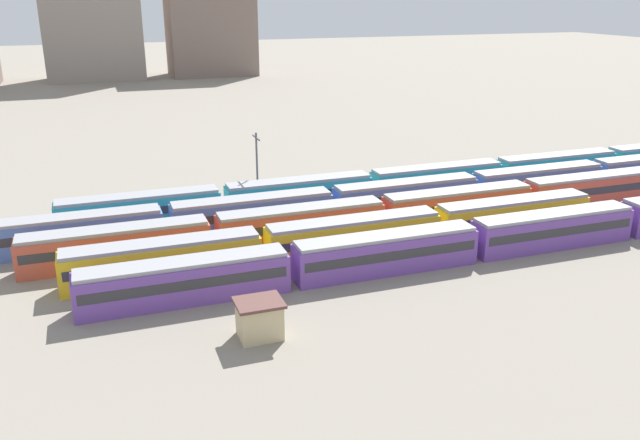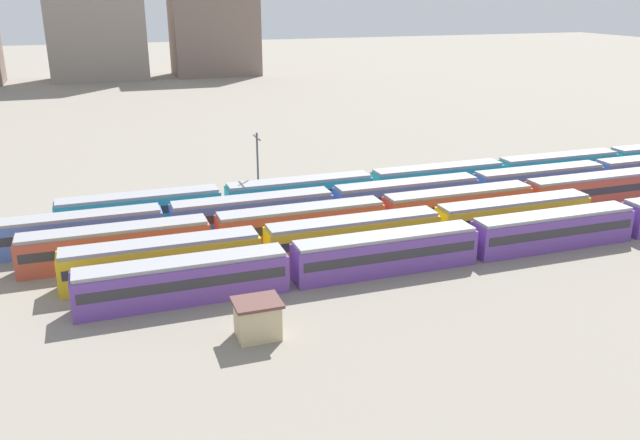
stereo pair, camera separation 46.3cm
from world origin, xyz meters
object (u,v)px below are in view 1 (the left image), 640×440
Objects in this scene: train_track_0 at (625,219)px; train_track_3 at (406,196)px; train_track_4 at (498,173)px; signal_hut at (260,319)px; catenary_pole_1 at (257,165)px; train_track_2 at (457,205)px; train_track_1 at (354,235)px.

train_track_3 is at bearing 139.75° from train_track_0.
signal_hut is at bearing -144.74° from train_track_4.
catenary_pole_1 reaches higher than train_track_4.
train_track_1 is at bearing -160.95° from train_track_2.
train_track_2 is 33.87m from signal_hut.
train_track_4 is (12.60, 10.40, 0.00)m from train_track_2.
train_track_1 reaches higher than signal_hut.
train_track_3 is at bearing 44.25° from signal_hut.
train_track_2 is at bearing 144.27° from train_track_0.
signal_hut is (-13.28, -13.34, -0.35)m from train_track_1.
train_track_0 is at bearing 10.77° from signal_hut.
signal_hut is (-42.80, -8.14, -0.35)m from train_track_0.
train_track_0 is at bearing -35.73° from train_track_2.
catenary_pole_1 is (-20.14, 13.60, 3.17)m from train_track_2.
train_track_1 is 15.20m from train_track_3.
train_track_0 is 31.25× the size of signal_hut.
train_track_2 is 26.00× the size of signal_hut.
train_track_4 is at bearing 29.42° from train_track_1.
catenary_pole_1 is at bearing 174.42° from train_track_4.
train_track_1 is 6.15× the size of catenary_pole_1.
train_track_2 is 10.32× the size of catenary_pole_1.
train_track_1 is 0.60× the size of train_track_3.
train_track_0 is 42.22m from catenary_pole_1.
train_track_4 is 12.40× the size of catenary_pole_1.
train_track_3 is 10.32× the size of catenary_pole_1.
catenary_pole_1 is 2.52× the size of signal_hut.
train_track_0 and train_track_1 have the same top height.
train_track_1 is 0.60× the size of train_track_2.
train_track_1 is 15.50× the size of signal_hut.
signal_hut is at bearing -169.23° from train_track_0.
signal_hut is (-24.37, -23.74, -0.35)m from train_track_3.
catenary_pole_1 is at bearing 105.11° from train_track_1.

